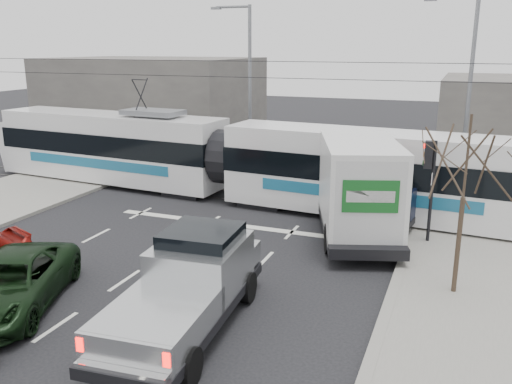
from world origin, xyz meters
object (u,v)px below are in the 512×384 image
(street_lamp_near, at_px, (465,86))
(bare_tree, at_px, (466,165))
(street_lamp_far, at_px, (247,78))
(traffic_signal, at_px, (430,169))
(tram, at_px, (226,158))
(box_truck, at_px, (357,188))
(green_car, at_px, (11,283))
(navy_pickup, at_px, (390,207))
(silver_pickup, at_px, (190,283))

(street_lamp_near, bearing_deg, bare_tree, -88.58)
(street_lamp_far, bearing_deg, traffic_signal, -41.72)
(tram, distance_m, box_truck, 7.17)
(traffic_signal, bearing_deg, green_car, -137.75)
(traffic_signal, xyz_separation_m, tram, (-9.06, 3.05, -0.87))
(street_lamp_far, relative_size, green_car, 1.75)
(traffic_signal, height_order, navy_pickup, traffic_signal)
(silver_pickup, bearing_deg, street_lamp_near, 64.91)
(navy_pickup, distance_m, green_car, 13.11)
(traffic_signal, height_order, box_truck, traffic_signal)
(traffic_signal, xyz_separation_m, navy_pickup, (-1.35, 0.81, -1.72))
(navy_pickup, bearing_deg, traffic_signal, -22.71)
(traffic_signal, bearing_deg, tram, 161.40)
(bare_tree, xyz_separation_m, traffic_signal, (-1.13, 4.00, -1.05))
(green_car, bearing_deg, silver_pickup, -10.00)
(street_lamp_far, relative_size, silver_pickup, 1.40)
(bare_tree, bearing_deg, street_lamp_near, 91.42)
(street_lamp_far, xyz_separation_m, silver_pickup, (5.61, -17.61, -3.97))
(navy_pickup, bearing_deg, bare_tree, -54.37)
(traffic_signal, xyz_separation_m, street_lamp_far, (-10.66, 9.50, 2.37))
(street_lamp_near, distance_m, navy_pickup, 8.14)
(bare_tree, relative_size, traffic_signal, 1.39)
(street_lamp_near, xyz_separation_m, navy_pickup, (-2.20, -6.69, -4.10))
(bare_tree, relative_size, navy_pickup, 0.98)
(tram, bearing_deg, box_truck, -19.58)
(tram, height_order, navy_pickup, tram)
(bare_tree, xyz_separation_m, street_lamp_far, (-11.79, 13.50, 1.32))
(navy_pickup, bearing_deg, silver_pickup, -104.16)
(street_lamp_far, distance_m, box_truck, 12.86)
(street_lamp_near, bearing_deg, traffic_signal, -96.41)
(bare_tree, bearing_deg, traffic_signal, 105.76)
(box_truck, relative_size, navy_pickup, 1.51)
(street_lamp_far, xyz_separation_m, navy_pickup, (9.30, -8.69, -4.10))
(street_lamp_near, bearing_deg, navy_pickup, -108.18)
(box_truck, bearing_deg, bare_tree, -66.95)
(traffic_signal, bearing_deg, street_lamp_near, 83.59)
(street_lamp_far, bearing_deg, tram, -76.08)
(street_lamp_far, distance_m, navy_pickup, 13.37)
(street_lamp_near, relative_size, green_car, 1.75)
(tram, xyz_separation_m, box_truck, (6.55, -2.92, -0.08))
(bare_tree, xyz_separation_m, box_truck, (-3.63, 4.12, -1.99))
(street_lamp_far, bearing_deg, bare_tree, -48.88)
(bare_tree, distance_m, traffic_signal, 4.28)
(street_lamp_near, xyz_separation_m, box_truck, (-3.35, -7.38, -3.31))
(bare_tree, height_order, navy_pickup, bare_tree)
(silver_pickup, height_order, green_car, silver_pickup)
(bare_tree, relative_size, street_lamp_far, 0.56)
(bare_tree, relative_size, green_car, 0.97)
(tram, relative_size, navy_pickup, 5.10)
(traffic_signal, distance_m, street_lamp_near, 7.91)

